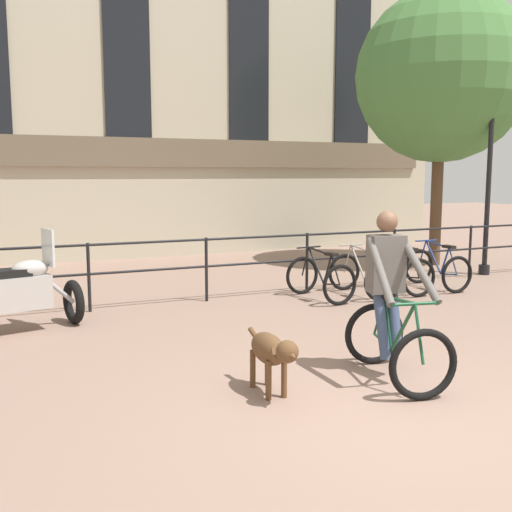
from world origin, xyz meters
The scene contains 12 objects.
ground_plane centered at (0.00, 0.00, 0.00)m, with size 60.00×60.00×0.00m, color #8E7060.
canal_railing centered at (0.00, 5.20, 0.71)m, with size 15.05×0.05×1.05m.
building_facade centered at (0.00, 10.99, 5.05)m, with size 18.00×0.72×10.14m.
cyclist_with_bike centered at (0.49, 0.93, 0.76)m, with size 0.90×1.28×1.70m.
dog centered at (-0.86, 0.95, 0.43)m, with size 0.25×0.99×0.61m.
parked_motorcycle centered at (-2.94, 4.36, 0.56)m, with size 1.72×0.97×1.35m.
parked_bicycle_near_lamp centered at (1.77, 4.54, 0.36)m, with size 0.77×1.17×0.86m.
parked_bicycle_mid_left centered at (2.59, 4.54, 0.36)m, with size 0.69×1.13×0.86m.
parked_bicycle_mid_right centered at (3.41, 4.54, 0.36)m, with size 0.70×1.14×0.86m.
parked_bicycle_far_end centered at (4.23, 4.54, 0.36)m, with size 0.69×1.12×0.86m.
street_lamp centered at (6.16, 5.33, 2.54)m, with size 0.28×0.28×4.54m.
tree_canalside_right centered at (6.15, 6.85, 4.22)m, with size 3.80×3.80×6.13m.
Camera 1 is at (-3.22, -3.94, 2.07)m, focal length 42.00 mm.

